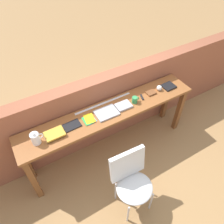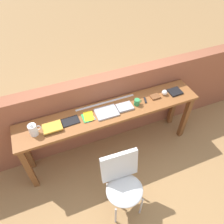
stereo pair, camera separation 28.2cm
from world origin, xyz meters
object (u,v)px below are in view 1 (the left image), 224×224
Objects in this scene: magazine_cycling at (72,126)px; multitool_folded at (142,97)px; pitcher_white at (36,138)px; sports_ball_small at (159,88)px; pamphlet_pile_colourful at (89,119)px; chair_white_moulded at (132,180)px; book_repair_rightmost at (169,86)px; book_stack_leftmost at (54,134)px; book_open_centre at (107,113)px; mug at (135,100)px; leather_journal_brown at (151,93)px.

multitool_folded is at bearing -2.43° from magazine_cycling.
pitcher_white is 2.37× the size of sports_ball_small.
magazine_cycling and pamphlet_pile_colourful have the same top height.
chair_white_moulded is 1.21m from pitcher_white.
book_repair_rightmost is (0.48, -0.00, 0.00)m from multitool_folded.
pamphlet_pile_colourful is (0.46, 0.02, -0.02)m from book_stack_leftmost.
pamphlet_pile_colourful is 0.82m from multitool_folded.
multitool_folded is at bearing 178.43° from book_repair_rightmost.
book_open_centre is (0.71, 0.00, -0.01)m from book_stack_leftmost.
book_stack_leftmost is at bearing -173.59° from magazine_cycling.
book_open_centre is (0.11, 0.80, 0.36)m from chair_white_moulded.
book_repair_rightmost is (1.30, -0.00, 0.00)m from pamphlet_pile_colourful.
book_stack_leftmost is at bearing -177.30° from pamphlet_pile_colourful.
book_open_centre is at bearing 81.95° from chair_white_moulded.
pamphlet_pile_colourful is (0.67, 0.02, -0.07)m from pitcher_white.
book_stack_leftmost is at bearing -178.83° from book_open_centre.
book_open_centre is at bearing -178.15° from multitool_folded.
pitcher_white reaches higher than mug.
mug is 0.31m from leather_journal_brown.
chair_white_moulded is at bearing -146.32° from book_repair_rightmost.
pamphlet_pile_colourful is at bearing 2.70° from book_stack_leftmost.
pitcher_white is 1.67× the size of multitool_folded.
chair_white_moulded is 0.88m from book_open_centre.
pamphlet_pile_colourful is at bearing -179.93° from multitool_folded.
multitool_folded is at bearing -177.94° from sports_ball_small.
sports_ball_small is at bearing 0.62° from pamphlet_pile_colourful.
multitool_folded is at bearing 0.83° from pitcher_white.
mug is at bearing -0.17° from pitcher_white.
multitool_folded reaches higher than magazine_cycling.
book_repair_rightmost is at bearing -0.50° from multitool_folded.
pamphlet_pile_colourful is 0.67× the size of book_open_centre.
multitool_folded is 0.48m from book_repair_rightmost.
book_open_centre is at bearing -5.42° from magazine_cycling.
mug reaches higher than leather_journal_brown.
book_repair_rightmost is at bearing 34.74° from chair_white_moulded.
book_repair_rightmost is at bearing 1.62° from book_open_centre.
magazine_cycling is 1.05m from multitool_folded.
sports_ball_small is (0.15, 0.00, 0.03)m from leather_journal_brown.
pitcher_white is at bearing -179.17° from multitool_folded.
book_stack_leftmost is 3.04× the size of sports_ball_small.
book_repair_rightmost reaches higher than multitool_folded.
multitool_folded is at bearing 10.22° from mug.
mug reaches higher than multitool_folded.
multitool_folded is 0.60× the size of book_repair_rightmost.
chair_white_moulded is at bearing -80.75° from pamphlet_pile_colourful.
pamphlet_pile_colourful is 1.13m from sports_ball_small.
pamphlet_pile_colourful is (-0.13, 0.81, 0.36)m from chair_white_moulded.
pamphlet_pile_colourful is 2.51× the size of sports_ball_small.
chair_white_moulded is at bearing -124.81° from mug.
leather_journal_brown reaches higher than pamphlet_pile_colourful.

